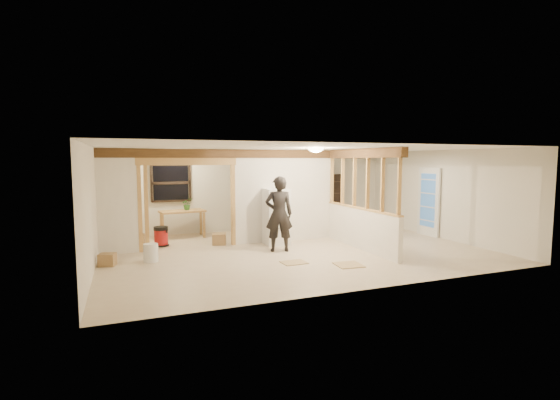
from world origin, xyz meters
name	(u,v)px	position (x,y,z in m)	size (l,w,h in m)	color
floor	(295,250)	(0.00, 0.00, -0.01)	(9.00, 6.50, 0.01)	beige
ceiling	(295,148)	(0.00, 0.00, 2.50)	(9.00, 6.50, 0.01)	white
wall_back	(255,191)	(0.00, 3.25, 1.25)	(9.00, 0.01, 2.50)	silver
wall_front	(371,217)	(0.00, -3.25, 1.25)	(9.00, 0.01, 2.50)	silver
wall_left	(93,208)	(-4.50, 0.00, 1.25)	(0.01, 6.50, 2.50)	silver
wall_right	(441,194)	(4.50, 0.00, 1.25)	(0.01, 6.50, 2.50)	silver
partition_left_stub	(117,201)	(-4.05, 1.20, 1.25)	(0.90, 0.12, 2.50)	silver
partition_center	(285,196)	(0.20, 1.20, 1.25)	(2.80, 0.12, 2.50)	silver
doorway_frame	(188,205)	(-2.40, 1.20, 1.10)	(2.46, 0.14, 2.20)	tan
header_beam_back	(242,154)	(-1.00, 1.20, 2.38)	(7.00, 0.18, 0.22)	brown
header_beam_right	(362,153)	(1.60, -0.40, 2.38)	(0.18, 3.30, 0.22)	brown
pony_wall	(360,229)	(1.60, -0.40, 0.50)	(0.12, 3.20, 1.00)	silver
stud_partition	(361,183)	(1.60, -0.40, 1.66)	(0.14, 3.20, 1.32)	tan
window_back	(171,183)	(-2.60, 3.17, 1.55)	(1.12, 0.10, 1.10)	black
french_door	(429,202)	(4.42, 0.40, 1.00)	(0.12, 0.86, 2.00)	white
ceiling_dome_main	(316,149)	(0.30, -0.50, 2.48)	(0.36, 0.36, 0.16)	#FFEABF
ceiling_dome_util	(177,150)	(-2.50, 2.30, 2.48)	(0.32, 0.32, 0.14)	#FFEABF
hanging_bulb	(201,161)	(-2.00, 1.60, 2.18)	(0.07, 0.07, 0.07)	#FFD88C
refrigerator	(276,217)	(-0.18, 0.85, 0.74)	(0.61, 0.59, 1.47)	white
woman	(279,214)	(-0.40, 0.06, 0.92)	(0.67, 0.44, 1.83)	black
work_table	(183,224)	(-2.36, 2.71, 0.39)	(1.24, 0.62, 0.78)	tan
potted_plant	(187,204)	(-2.21, 2.74, 0.96)	(0.31, 0.27, 0.34)	#315E26
shop_vac	(161,236)	(-3.04, 1.69, 0.26)	(0.40, 0.40, 0.52)	#A11515
bookshelf	(330,200)	(2.58, 3.04, 0.87)	(0.87, 0.29, 1.74)	black
bucket	(151,253)	(-3.39, 0.10, 0.20)	(0.31, 0.31, 0.40)	white
box_util_a	(219,239)	(-1.60, 1.34, 0.15)	(0.34, 0.30, 0.30)	#9C774B
box_util_b	(138,240)	(-3.60, 2.04, 0.14)	(0.30, 0.30, 0.28)	#9C774B
box_front	(107,260)	(-4.27, 0.07, 0.13)	(0.32, 0.26, 0.26)	#9C774B
floor_panel_near	(349,265)	(0.49, -1.73, 0.01)	(0.54, 0.54, 0.02)	tan
floor_panel_far	(294,262)	(-0.51, -1.12, 0.01)	(0.52, 0.42, 0.02)	tan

